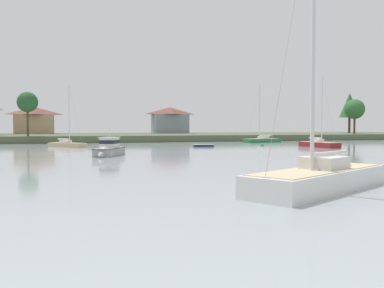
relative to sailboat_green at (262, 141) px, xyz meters
name	(u,v)px	position (x,y,z in m)	size (l,w,h in m)	color
far_shore_bank	(116,137)	(-24.12, 30.18, 0.42)	(193.80, 47.52, 1.31)	#4C563D
sailboat_green	(262,141)	(0.00, 0.00, 0.00)	(8.26, 4.30, 11.62)	#236B3D
dinghy_navy	(203,146)	(-16.70, -13.48, -0.11)	(3.24, 1.80, 0.50)	navy
sailboat_white	(320,184)	(-25.85, -55.88, 0.05)	(9.20, 6.55, 14.24)	white
sailboat_maroon	(319,146)	(-1.19, -20.18, -0.01)	(2.39, 7.33, 10.72)	maroon
sailboat_sand	(67,146)	(-36.21, -8.13, -0.03)	(5.60, 6.06, 9.66)	tan
cruiser_grey	(108,151)	(-32.52, -29.51, 0.23)	(4.10, 6.58, 3.67)	gray
mooring_buoy_green	(262,145)	(-6.97, -13.63, -0.15)	(0.50, 0.50, 0.55)	#1E8C47
shore_tree_center_left	(27,102)	(-42.81, 9.34, 7.25)	(3.72, 3.72, 8.10)	brown
shore_tree_center	(350,105)	(42.75, 28.53, 9.07)	(5.69, 5.69, 11.54)	brown
shore_tree_far_left	(355,109)	(33.56, 15.02, 7.26)	(4.98, 4.98, 8.72)	brown
cottage_near_water	(170,120)	(-8.45, 38.11, 4.75)	(10.09, 6.52, 7.14)	gray
cottage_hillside	(35,120)	(-43.25, 37.68, 4.52)	(9.95, 6.72, 6.69)	tan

